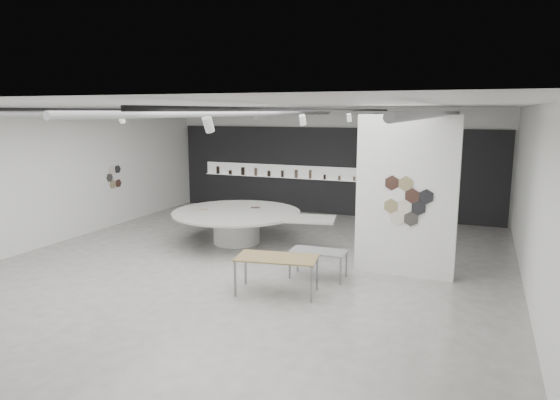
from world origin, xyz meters
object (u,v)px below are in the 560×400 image
at_px(display_island, 239,222).
at_px(sample_table_stone, 318,253).
at_px(sample_table_wood, 277,260).
at_px(partition_column, 406,197).
at_px(kitchen_counter, 410,208).

bearing_deg(display_island, sample_table_stone, -45.42).
bearing_deg(sample_table_wood, partition_column, 44.77).
bearing_deg(display_island, sample_table_wood, -63.82).
xyz_separation_m(partition_column, kitchen_counter, (-0.63, 5.53, -1.31)).
xyz_separation_m(partition_column, sample_table_wood, (-2.21, -2.19, -1.09)).
relative_size(sample_table_stone, kitchen_counter, 0.71).
bearing_deg(sample_table_stone, sample_table_wood, -112.00).
height_order(partition_column, sample_table_stone, partition_column).
height_order(display_island, kitchen_counter, kitchen_counter).
xyz_separation_m(display_island, sample_table_stone, (2.98, -2.00, -0.02)).
distance_m(display_island, sample_table_stone, 3.59).
bearing_deg(sample_table_wood, sample_table_stone, 68.00).
relative_size(partition_column, kitchen_counter, 2.06).
xyz_separation_m(display_island, kitchen_counter, (4.07, 4.50, -0.11)).
height_order(partition_column, sample_table_wood, partition_column).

